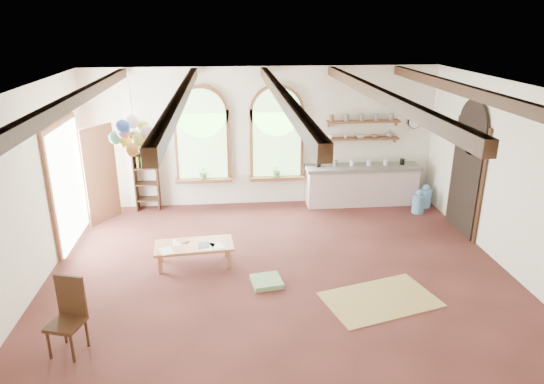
{
  "coord_description": "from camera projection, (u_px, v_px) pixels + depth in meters",
  "views": [
    {
      "loc": [
        -0.85,
        -7.39,
        4.22
      ],
      "look_at": [
        -0.08,
        0.6,
        1.31
      ],
      "focal_mm": 32.0,
      "sensor_mm": 36.0,
      "label": 1
    }
  ],
  "objects": [
    {
      "name": "floor",
      "position": [
        280.0,
        274.0,
        8.43
      ],
      "size": [
        8.0,
        8.0,
        0.0
      ],
      "primitive_type": "plane",
      "color": "#5D2926",
      "rests_on": "ground"
    },
    {
      "name": "ceiling_beams",
      "position": [
        281.0,
        95.0,
        7.38
      ],
      "size": [
        6.2,
        6.8,
        0.18
      ],
      "primitive_type": null,
      "color": "#3E2413",
      "rests_on": "ceiling"
    },
    {
      "name": "window_left",
      "position": [
        202.0,
        138.0,
        10.96
      ],
      "size": [
        1.3,
        0.28,
        2.2
      ],
      "color": "brown",
      "rests_on": "floor"
    },
    {
      "name": "window_right",
      "position": [
        277.0,
        137.0,
        11.11
      ],
      "size": [
        1.3,
        0.28,
        2.2
      ],
      "color": "brown",
      "rests_on": "floor"
    },
    {
      "name": "left_doorway",
      "position": [
        67.0,
        185.0,
        9.37
      ],
      "size": [
        0.1,
        1.9,
        2.5
      ],
      "primitive_type": "cube",
      "color": "brown",
      "rests_on": "floor"
    },
    {
      "name": "right_doorway",
      "position": [
        466.0,
        180.0,
        9.82
      ],
      "size": [
        0.1,
        1.3,
        2.4
      ],
      "primitive_type": "cube",
      "color": "black",
      "rests_on": "floor"
    },
    {
      "name": "kitchen_counter",
      "position": [
        362.0,
        185.0,
        11.47
      ],
      "size": [
        2.68,
        0.62,
        0.94
      ],
      "color": "beige",
      "rests_on": "floor"
    },
    {
      "name": "wall_shelf_lower",
      "position": [
        362.0,
        139.0,
        11.27
      ],
      "size": [
        1.7,
        0.24,
        0.04
      ],
      "primitive_type": "cube",
      "color": "brown",
      "rests_on": "wall_back"
    },
    {
      "name": "wall_shelf_upper",
      "position": [
        363.0,
        122.0,
        11.14
      ],
      "size": [
        1.7,
        0.24,
        0.04
      ],
      "primitive_type": "cube",
      "color": "brown",
      "rests_on": "wall_back"
    },
    {
      "name": "wall_clock",
      "position": [
        415.0,
        122.0,
        11.33
      ],
      "size": [
        0.32,
        0.04,
        0.32
      ],
      "primitive_type": "cylinder",
      "rotation": [
        1.57,
        0.0,
        0.0
      ],
      "color": "black",
      "rests_on": "wall_back"
    },
    {
      "name": "bookshelf",
      "position": [
        146.0,
        172.0,
        10.99
      ],
      "size": [
        0.53,
        0.32,
        1.8
      ],
      "color": "#3E2413",
      "rests_on": "floor"
    },
    {
      "name": "coffee_table",
      "position": [
        194.0,
        247.0,
        8.65
      ],
      "size": [
        1.44,
        0.75,
        0.4
      ],
      "color": "tan",
      "rests_on": "floor"
    },
    {
      "name": "side_chair",
      "position": [
        68.0,
        332.0,
        6.4
      ],
      "size": [
        0.52,
        0.52,
        1.05
      ],
      "color": "#3E2413",
      "rests_on": "floor"
    },
    {
      "name": "floor_mat",
      "position": [
        380.0,
        299.0,
        7.66
      ],
      "size": [
        1.95,
        1.5,
        0.02
      ],
      "primitive_type": "cube",
      "rotation": [
        0.0,
        0.0,
        0.27
      ],
      "color": "tan",
      "rests_on": "floor"
    },
    {
      "name": "floor_cushion",
      "position": [
        267.0,
        281.0,
        8.11
      ],
      "size": [
        0.56,
        0.56,
        0.08
      ],
      "primitive_type": "cube",
      "rotation": [
        0.0,
        0.0,
        0.16
      ],
      "color": "gray",
      "rests_on": "floor"
    },
    {
      "name": "water_jug_a",
      "position": [
        425.0,
        197.0,
        11.36
      ],
      "size": [
        0.28,
        0.28,
        0.55
      ],
      "color": "#5D98C8",
      "rests_on": "floor"
    },
    {
      "name": "water_jug_b",
      "position": [
        419.0,
        203.0,
        11.0
      ],
      "size": [
        0.28,
        0.28,
        0.55
      ],
      "color": "#5D98C8",
      "rests_on": "floor"
    },
    {
      "name": "balloon_cluster",
      "position": [
        134.0,
        135.0,
        8.18
      ],
      "size": [
        0.79,
        0.88,
        1.15
      ],
      "color": "silver",
      "rests_on": "floor"
    },
    {
      "name": "table_book",
      "position": [
        179.0,
        242.0,
        8.71
      ],
      "size": [
        0.26,
        0.28,
        0.02
      ],
      "primitive_type": "imported",
      "rotation": [
        0.0,
        0.0,
        0.6
      ],
      "color": "olive",
      "rests_on": "coffee_table"
    },
    {
      "name": "tablet",
      "position": [
        204.0,
        245.0,
        8.6
      ],
      "size": [
        0.19,
        0.26,
        0.01
      ],
      "primitive_type": "cube",
      "rotation": [
        0.0,
        0.0,
        0.06
      ],
      "color": "black",
      "rests_on": "coffee_table"
    },
    {
      "name": "potted_plant_left",
      "position": [
        204.0,
        173.0,
        11.13
      ],
      "size": [
        0.27,
        0.23,
        0.3
      ],
      "primitive_type": "imported",
      "color": "#598C4C",
      "rests_on": "window_left"
    },
    {
      "name": "potted_plant_right",
      "position": [
        277.0,
        170.0,
        11.28
      ],
      "size": [
        0.27,
        0.23,
        0.3
      ],
      "primitive_type": "imported",
      "color": "#598C4C",
      "rests_on": "window_right"
    },
    {
      "name": "shelf_cup_a",
      "position": [
        331.0,
        136.0,
        11.18
      ],
      "size": [
        0.12,
        0.1,
        0.1
      ],
      "primitive_type": "imported",
      "color": "white",
      "rests_on": "wall_shelf_lower"
    },
    {
      "name": "shelf_cup_b",
      "position": [
        346.0,
        136.0,
        11.22
      ],
      "size": [
        0.1,
        0.1,
        0.09
      ],
      "primitive_type": "imported",
      "color": "beige",
      "rests_on": "wall_shelf_lower"
    },
    {
      "name": "shelf_bowl_a",
      "position": [
        360.0,
        137.0,
        11.25
      ],
      "size": [
        0.22,
        0.22,
        0.05
      ],
      "primitive_type": "imported",
      "color": "beige",
      "rests_on": "wall_shelf_lower"
    },
    {
      "name": "shelf_bowl_b",
      "position": [
        375.0,
        136.0,
        11.28
      ],
      "size": [
        0.2,
        0.2,
        0.06
      ],
      "primitive_type": "imported",
      "color": "#8C664C",
      "rests_on": "wall_shelf_lower"
    },
    {
      "name": "shelf_vase",
      "position": [
        390.0,
        133.0,
        11.29
      ],
      "size": [
        0.18,
        0.18,
        0.19
      ],
      "primitive_type": "imported",
      "color": "slate",
      "rests_on": "wall_shelf_lower"
    }
  ]
}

